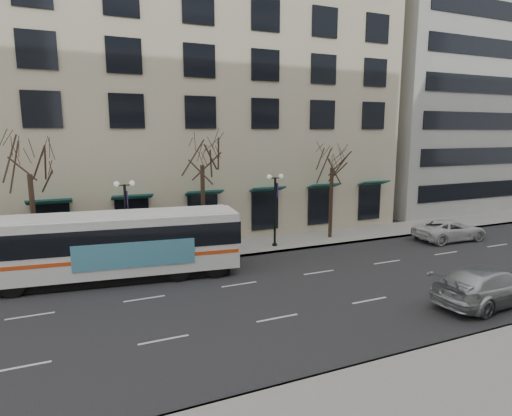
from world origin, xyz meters
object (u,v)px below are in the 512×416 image
tree_far_left (28,157)px  city_bus (115,244)px  tree_far_right (332,155)px  silver_car (489,285)px  lamp_post_left (126,218)px  tree_far_mid (202,150)px  lamp_post_right (275,207)px  white_pickup (450,230)px

tree_far_left → city_bus: size_ratio=0.60×
tree_far_right → silver_car: bearing=-90.1°
tree_far_right → lamp_post_left: (-14.99, -0.60, -3.48)m
lamp_post_left → tree_far_mid: bearing=6.9°
city_bus → tree_far_mid: bearing=34.0°
lamp_post_right → city_bus: lamp_post_right is taller
city_bus → white_pickup: size_ratio=2.46×
tree_far_mid → tree_far_left: bearing=-180.0°
tree_far_left → city_bus: tree_far_left is taller
tree_far_mid → city_bus: 8.26m
lamp_post_right → silver_car: 14.07m
tree_far_right → tree_far_mid: bearing=180.0°
tree_far_mid → city_bus: bearing=-153.1°
tree_far_left → city_bus: (4.06, -3.02, -4.68)m
tree_far_right → white_pickup: size_ratio=1.43×
tree_far_mid → lamp_post_left: 6.40m
tree_far_left → white_pickup: tree_far_left is taller
city_bus → white_pickup: bearing=4.9°
tree_far_right → lamp_post_right: (-4.99, -0.60, -3.48)m
tree_far_mid → lamp_post_left: bearing=-173.1°
lamp_post_left → silver_car: lamp_post_left is taller
lamp_post_right → tree_far_right: bearing=6.9°
tree_far_mid → silver_car: bearing=-53.7°
lamp_post_left → white_pickup: lamp_post_left is taller
lamp_post_left → city_bus: size_ratio=0.37×
tree_far_mid → lamp_post_right: (5.01, -0.60, -3.96)m
tree_far_mid → tree_far_right: size_ratio=1.06×
silver_car → white_pickup: bearing=-44.4°
tree_far_mid → city_bus: (-5.94, -3.02, -4.88)m
city_bus → white_pickup: (24.04, -0.89, -1.24)m
tree_far_right → city_bus: 16.81m
tree_far_right → tree_far_left: bearing=180.0°
tree_far_mid → white_pickup: (18.10, -3.91, -6.12)m
white_pickup → tree_far_right: bearing=66.1°
tree_far_left → white_pickup: size_ratio=1.48×
silver_car → white_pickup: size_ratio=1.09×
lamp_post_left → city_bus: lamp_post_left is taller
lamp_post_right → white_pickup: 13.68m
silver_car → white_pickup: silver_car is taller
tree_far_mid → tree_far_right: tree_far_mid is taller
lamp_post_left → city_bus: (-0.95, -2.42, -0.92)m
city_bus → white_pickup: city_bus is taller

